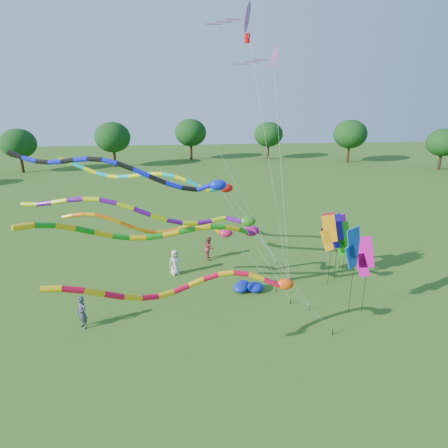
{
  "coord_description": "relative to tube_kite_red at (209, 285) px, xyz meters",
  "views": [
    {
      "loc": [
        -3.66,
        -16.24,
        11.99
      ],
      "look_at": [
        -1.63,
        4.39,
        4.8
      ],
      "focal_mm": 30.0,
      "sensor_mm": 36.0,
      "label": 1
    }
  ],
  "objects": [
    {
      "name": "banner_pole_blue_a",
      "position": [
        8.1,
        3.65,
        -0.12
      ],
      "size": [
        1.12,
        0.46,
        5.31
      ],
      "rotation": [
        0.0,
        0.0,
        0.34
      ],
      "color": "black",
      "rests_on": "ground"
    },
    {
      "name": "tree_ring",
      "position": [
        2.99,
        1.45,
        1.36
      ],
      "size": [
        114.0,
        122.48,
        9.39
      ],
      "color": "#382314",
      "rests_on": "ground"
    },
    {
      "name": "tube_kite_cyan",
      "position": [
        -2.27,
        10.94,
        2.33
      ],
      "size": [
        14.86,
        1.87,
        8.49
      ],
      "rotation": [
        0.0,
        0.0,
        -0.07
      ],
      "color": "black",
      "rests_on": "ground"
    },
    {
      "name": "delta_kite_high_c",
      "position": [
        4.31,
        8.57,
        9.85
      ],
      "size": [
        3.34,
        3.39,
        14.69
      ],
      "rotation": [
        0.0,
        0.0,
        -0.01
      ],
      "color": "black",
      "rests_on": "ground"
    },
    {
      "name": "tube_kite_blue",
      "position": [
        -3.51,
        6.2,
        3.74
      ],
      "size": [
        15.78,
        3.22,
        9.52
      ],
      "rotation": [
        0.0,
        0.0,
        -0.16
      ],
      "color": "black",
      "rests_on": "ground"
    },
    {
      "name": "banner_pole_violet",
      "position": [
        9.49,
        8.63,
        -1.0
      ],
      "size": [
        1.12,
        0.47,
        4.42
      ],
      "rotation": [
        0.0,
        0.0,
        0.35
      ],
      "color": "black",
      "rests_on": "ground"
    },
    {
      "name": "banner_pole_orange",
      "position": [
        8.06,
        7.11,
        -0.54
      ],
      "size": [
        1.13,
        0.41,
        4.89
      ],
      "rotation": [
        0.0,
        0.0,
        -0.29
      ],
      "color": "black",
      "rests_on": "ground"
    },
    {
      "name": "tube_kite_purple",
      "position": [
        -1.89,
        3.8,
        2.1
      ],
      "size": [
        14.74,
        1.28,
        7.97
      ],
      "rotation": [
        0.0,
        0.0,
        0.02
      ],
      "color": "black",
      "rests_on": "ground"
    },
    {
      "name": "person_c",
      "position": [
        0.68,
        11.98,
        -3.26
      ],
      "size": [
        0.77,
        0.94,
        1.8
      ],
      "primitive_type": "imported",
      "rotation": [
        0.0,
        0.0,
        1.68
      ],
      "color": "#98373A",
      "rests_on": "ground"
    },
    {
      "name": "person_b",
      "position": [
        -6.65,
        3.61,
        -3.23
      ],
      "size": [
        0.8,
        0.79,
        1.86
      ],
      "primitive_type": "imported",
      "rotation": [
        0.0,
        0.0,
        -0.75
      ],
      "color": "#38404F",
      "rests_on": "ground"
    },
    {
      "name": "banner_pole_magenta_a",
      "position": [
        8.81,
        3.65,
        -0.67
      ],
      "size": [
        1.1,
        0.54,
        4.75
      ],
      "rotation": [
        0.0,
        0.0,
        -0.41
      ],
      "color": "black",
      "rests_on": "ground"
    },
    {
      "name": "banner_pole_green",
      "position": [
        9.48,
        8.12,
        -1.37
      ],
      "size": [
        1.16,
        0.27,
        4.05
      ],
      "rotation": [
        0.0,
        0.0,
        -0.17
      ],
      "color": "black",
      "rests_on": "ground"
    },
    {
      "name": "banner_pole_red",
      "position": [
        8.46,
        8.05,
        -0.67
      ],
      "size": [
        1.14,
        0.37,
        4.75
      ],
      "rotation": [
        0.0,
        0.0,
        -0.25
      ],
      "color": "black",
      "rests_on": "ground"
    },
    {
      "name": "tube_kite_red",
      "position": [
        0.0,
        0.0,
        0.0
      ],
      "size": [
        12.45,
        3.94,
        6.14
      ],
      "rotation": [
        0.0,
        0.0,
        0.26
      ],
      "color": "black",
      "rests_on": "ground"
    },
    {
      "name": "tube_kite_green",
      "position": [
        -1.26,
        4.86,
        0.79
      ],
      "size": [
        14.27,
        5.88,
        7.19
      ],
      "rotation": [
        0.0,
        0.0,
        0.39
      ],
      "color": "black",
      "rests_on": "ground"
    },
    {
      "name": "person_a",
      "position": [
        -1.83,
        9.53,
        -3.24
      ],
      "size": [
        1.05,
        0.87,
        1.83
      ],
      "primitive_type": "imported",
      "rotation": [
        0.0,
        0.0,
        0.37
      ],
      "color": "beige",
      "rests_on": "ground"
    },
    {
      "name": "delta_kite_high_a",
      "position": [
        2.77,
        9.05,
        11.94
      ],
      "size": [
        4.89,
        4.22,
        17.02
      ],
      "rotation": [
        0.0,
        0.0,
        -0.29
      ],
      "color": "black",
      "rests_on": "ground"
    },
    {
      "name": "blue_nylon_heap",
      "position": [
        2.65,
        7.03,
        -3.92
      ],
      "size": [
        1.54,
        1.79,
        0.55
      ],
      "color": "#0D20AD",
      "rests_on": "ground"
    },
    {
      "name": "banner_pole_blue_b",
      "position": [
        8.74,
        7.71,
        -0.67
      ],
      "size": [
        1.16,
        0.28,
        4.75
      ],
      "rotation": [
        0.0,
        0.0,
        -0.17
      ],
      "color": "black",
      "rests_on": "ground"
    },
    {
      "name": "tube_kite_orange",
      "position": [
        -1.9,
        6.36,
        0.51
      ],
      "size": [
        12.26,
        1.33,
        6.35
      ],
      "rotation": [
        0.0,
        0.0,
        0.0
      ],
      "color": "black",
      "rests_on": "ground"
    },
    {
      "name": "ground",
      "position": [
        2.89,
        1.81,
        -4.16
      ],
      "size": [
        160.0,
        160.0,
        0.0
      ],
      "primitive_type": "plane",
      "color": "#245115",
      "rests_on": "ground"
    }
  ]
}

